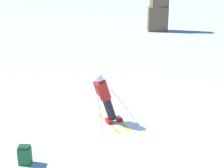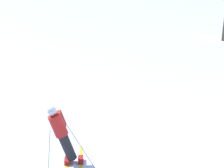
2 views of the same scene
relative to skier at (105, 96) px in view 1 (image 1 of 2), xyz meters
The scene contains 4 objects.
ground_plane 1.70m from the skier, ahead, with size 300.00×300.00×0.00m, color white.
skier is the anchor object (origin of this frame).
rock_pillar 18.90m from the skier, 78.26° to the left, with size 1.66×1.46×5.76m.
spare_backpack 3.05m from the skier, 129.17° to the right, with size 0.30×0.22×0.50m.
Camera 1 is at (-1.04, -9.04, 4.35)m, focal length 50.00 mm.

